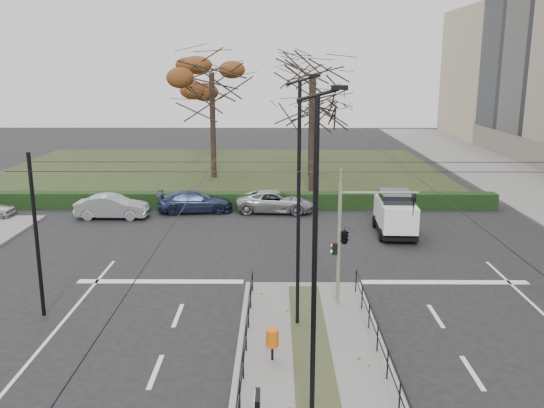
# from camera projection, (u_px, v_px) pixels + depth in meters

# --- Properties ---
(ground) EXTENTS (140.00, 140.00, 0.00)m
(ground) POSITION_uv_depth(u_px,v_px,m) (310.00, 341.00, 19.00)
(ground) COLOR black
(ground) RESTS_ON ground
(median_island) EXTENTS (4.40, 15.00, 0.14)m
(median_island) POSITION_uv_depth(u_px,v_px,m) (315.00, 379.00, 16.55)
(median_island) COLOR #615F5C
(median_island) RESTS_ON ground
(park) EXTENTS (38.00, 26.00, 0.10)m
(park) POSITION_uv_depth(u_px,v_px,m) (220.00, 171.00, 50.17)
(park) COLOR black
(park) RESTS_ON ground
(hedge) EXTENTS (38.00, 1.00, 1.00)m
(hedge) POSITION_uv_depth(u_px,v_px,m) (200.00, 200.00, 37.02)
(hedge) COLOR black
(hedge) RESTS_ON ground
(median_railing) EXTENTS (4.14, 13.24, 0.92)m
(median_railing) POSITION_uv_depth(u_px,v_px,m) (316.00, 352.00, 16.24)
(median_railing) COLOR black
(median_railing) RESTS_ON median_island
(catenary) EXTENTS (20.00, 34.00, 6.00)m
(catenary) POSITION_uv_depth(u_px,v_px,m) (309.00, 228.00, 19.79)
(catenary) COLOR black
(catenary) RESTS_ON ground
(traffic_light) EXTENTS (3.13, 1.79, 4.61)m
(traffic_light) POSITION_uv_depth(u_px,v_px,m) (346.00, 234.00, 21.18)
(traffic_light) COLOR gray
(traffic_light) RESTS_ON median_island
(litter_bin) EXTENTS (0.39, 0.39, 0.99)m
(litter_bin) POSITION_uv_depth(u_px,v_px,m) (272.00, 338.00, 17.34)
(litter_bin) COLOR black
(litter_bin) RESTS_ON median_island
(streetlamp_median_near) EXTENTS (0.69, 0.14, 8.30)m
(streetlamp_median_near) POSITION_uv_depth(u_px,v_px,m) (315.00, 270.00, 12.94)
(streetlamp_median_near) COLOR black
(streetlamp_median_near) RESTS_ON median_island
(streetlamp_median_far) EXTENTS (0.71, 0.14, 8.47)m
(streetlamp_median_far) POSITION_uv_depth(u_px,v_px,m) (299.00, 203.00, 19.03)
(streetlamp_median_far) COLOR black
(streetlamp_median_far) RESTS_ON median_island
(parked_car_second) EXTENTS (4.30, 1.53, 1.41)m
(parked_car_second) POSITION_uv_depth(u_px,v_px,m) (112.00, 207.00, 34.44)
(parked_car_second) COLOR #9A9DA2
(parked_car_second) RESTS_ON ground
(parked_car_third) EXTENTS (4.83, 2.42, 1.35)m
(parked_car_third) POSITION_uv_depth(u_px,v_px,m) (195.00, 202.00, 35.91)
(parked_car_third) COLOR #1F2A48
(parked_car_third) RESTS_ON ground
(parked_car_fourth) EXTENTS (4.99, 2.62, 1.34)m
(parked_car_fourth) POSITION_uv_depth(u_px,v_px,m) (276.00, 201.00, 35.93)
(parked_car_fourth) COLOR #9A9DA2
(parked_car_fourth) RESTS_ON ground
(white_van) EXTENTS (2.14, 4.37, 2.32)m
(white_van) POSITION_uv_depth(u_px,v_px,m) (395.00, 212.00, 31.03)
(white_van) COLOR white
(white_van) RESTS_ON ground
(rust_tree) EXTENTS (9.43, 9.43, 10.97)m
(rust_tree) POSITION_uv_depth(u_px,v_px,m) (212.00, 73.00, 45.13)
(rust_tree) COLOR black
(rust_tree) RESTS_ON park
(bare_tree_center) EXTENTS (7.68, 7.68, 10.40)m
(bare_tree_center) POSITION_uv_depth(u_px,v_px,m) (312.00, 86.00, 46.37)
(bare_tree_center) COLOR black
(bare_tree_center) RESTS_ON park
(bare_tree_near) EXTENTS (6.06, 6.06, 10.85)m
(bare_tree_near) POSITION_uv_depth(u_px,v_px,m) (313.00, 85.00, 40.14)
(bare_tree_near) COLOR black
(bare_tree_near) RESTS_ON park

